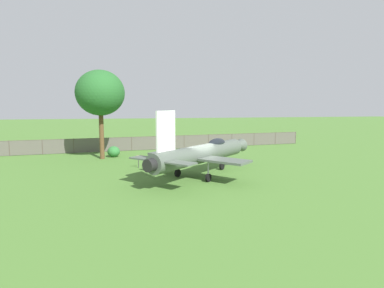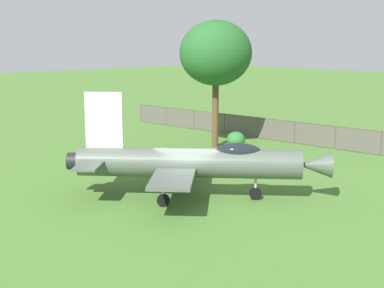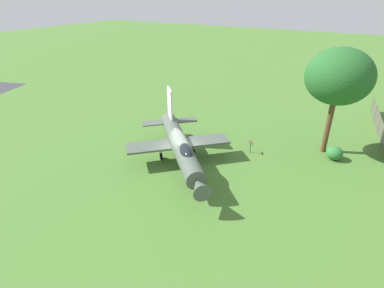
{
  "view_description": "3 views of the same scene",
  "coord_description": "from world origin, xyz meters",
  "px_view_note": "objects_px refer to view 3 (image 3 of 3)",
  "views": [
    {
      "loc": [
        5.17,
        24.26,
        5.63
      ],
      "look_at": [
        0.57,
        -0.54,
        2.49
      ],
      "focal_mm": 30.65,
      "sensor_mm": 36.0,
      "label": 1
    },
    {
      "loc": [
        -18.92,
        16.92,
        7.67
      ],
      "look_at": [
        1.41,
        -1.49,
        2.3
      ],
      "focal_mm": 50.65,
      "sensor_mm": 36.0,
      "label": 2
    },
    {
      "loc": [
        -18.19,
        -11.6,
        12.74
      ],
      "look_at": [
        0.83,
        -0.66,
        1.6
      ],
      "focal_mm": 28.38,
      "sensor_mm": 36.0,
      "label": 3
    }
  ],
  "objects_px": {
    "shrub_near_fence": "(335,153)",
    "shade_tree": "(339,77)",
    "display_jet": "(181,145)",
    "info_plaque": "(251,144)"
  },
  "relations": [
    {
      "from": "display_jet",
      "to": "info_plaque",
      "type": "xyz_separation_m",
      "value": [
        4.88,
        -4.11,
        -0.97
      ]
    },
    {
      "from": "info_plaque",
      "to": "shrub_near_fence",
      "type": "bearing_deg",
      "value": -69.43
    },
    {
      "from": "shrub_near_fence",
      "to": "shade_tree",
      "type": "bearing_deg",
      "value": 43.04
    },
    {
      "from": "shade_tree",
      "to": "shrub_near_fence",
      "type": "height_order",
      "value": "shade_tree"
    },
    {
      "from": "display_jet",
      "to": "info_plaque",
      "type": "relative_size",
      "value": 9.36
    },
    {
      "from": "shrub_near_fence",
      "to": "info_plaque",
      "type": "bearing_deg",
      "value": 110.57
    },
    {
      "from": "display_jet",
      "to": "shrub_near_fence",
      "type": "distance_m",
      "value": 12.96
    },
    {
      "from": "display_jet",
      "to": "shrub_near_fence",
      "type": "relative_size",
      "value": 8.05
    },
    {
      "from": "display_jet",
      "to": "info_plaque",
      "type": "height_order",
      "value": "display_jet"
    },
    {
      "from": "display_jet",
      "to": "shade_tree",
      "type": "relative_size",
      "value": 1.2
    }
  ]
}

